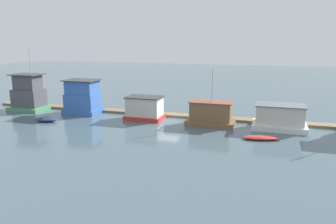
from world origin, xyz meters
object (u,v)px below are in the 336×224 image
houseboat_red (145,108)px  houseboat_brown (211,114)px  houseboat_blue (83,98)px  houseboat_green (29,95)px  dinghy_red (261,138)px  dinghy_navy (46,120)px  houseboat_white (280,118)px  mooring_post_centre (262,117)px

houseboat_red → houseboat_brown: size_ratio=0.70×
houseboat_brown → houseboat_blue: bearing=176.7°
houseboat_green → dinghy_red: houseboat_green is taller
houseboat_red → dinghy_red: 16.33m
houseboat_green → houseboat_red: houseboat_green is taller
houseboat_brown → dinghy_navy: bearing=-166.8°
houseboat_green → houseboat_white: (36.66, -0.08, -0.96)m
houseboat_red → mooring_post_centre: (15.38, 1.77, -0.59)m
houseboat_blue → mooring_post_centre: houseboat_blue is taller
houseboat_green → houseboat_brown: houseboat_green is taller
houseboat_green → houseboat_blue: size_ratio=1.89×
dinghy_navy → dinghy_red: bearing=0.7°
houseboat_blue → houseboat_brown: size_ratio=0.70×
mooring_post_centre → houseboat_blue: bearing=-177.7°
houseboat_green → dinghy_red: (34.68, -5.23, -2.17)m
houseboat_blue → houseboat_red: houseboat_blue is taller
houseboat_brown → mooring_post_centre: bearing=18.7°
houseboat_brown → dinghy_navy: houseboat_brown is taller
houseboat_blue → houseboat_green: bearing=-176.9°
houseboat_green → dinghy_red: 35.14m
mooring_post_centre → houseboat_red: bearing=-173.4°
houseboat_green → dinghy_red: size_ratio=2.32×
houseboat_blue → dinghy_red: 26.24m
houseboat_blue → dinghy_navy: (-1.97, -6.04, -2.03)m
houseboat_blue → houseboat_white: 27.53m
houseboat_brown → houseboat_red: bearing=177.9°
houseboat_brown → dinghy_red: size_ratio=1.74×
houseboat_white → mooring_post_centre: houseboat_white is taller
houseboat_white → houseboat_green: bearing=179.9°
houseboat_red → houseboat_brown: bearing=-2.1°
houseboat_blue → houseboat_red: size_ratio=1.00×
houseboat_white → mooring_post_centre: 2.68m
houseboat_blue → dinghy_red: bearing=-12.6°
houseboat_red → houseboat_white: 17.49m
houseboat_green → houseboat_blue: (9.16, 0.49, -0.07)m
houseboat_green → houseboat_blue: houseboat_green is taller
houseboat_red → dinghy_navy: houseboat_red is taller
houseboat_green → mooring_post_centre: size_ratio=5.20×
mooring_post_centre → houseboat_white: bearing=-37.0°
houseboat_white → houseboat_red: bearing=-179.4°
houseboat_blue → houseboat_brown: 19.23m
houseboat_green → houseboat_white: bearing=-0.1°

